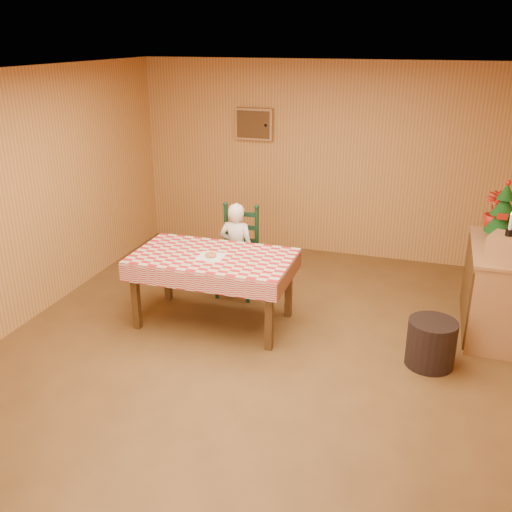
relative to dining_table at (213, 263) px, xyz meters
The scene contains 13 objects.
ground 1.04m from the dining_table, 42.66° to the right, with size 6.00×6.00×0.00m, color brown.
cabin_walls 1.27m from the dining_table, ahead, with size 5.10×6.05×2.65m.
dining_table is the anchor object (origin of this frame).
ladder_chair 0.81m from the dining_table, 90.00° to the left, with size 0.44×0.40×1.08m.
seated_child 0.74m from the dining_table, 90.00° to the left, with size 0.41×0.27×1.12m, color white.
napkin 0.10m from the dining_table, 90.00° to the right, with size 0.26×0.26×0.00m, color white.
donut 0.12m from the dining_table, 90.00° to the right, with size 0.12×0.12×0.04m, color #D38B4B.
shelf_unit 2.88m from the dining_table, 14.01° to the left, with size 0.54×1.24×0.93m.
crate 2.83m from the dining_table, ahead, with size 0.30×0.30×0.25m, color tan.
christmas_tree 2.99m from the dining_table, 18.68° to the left, with size 0.34×0.34×0.62m.
flower_arrangement 3.05m from the dining_table, 24.41° to the left, with size 0.23×0.23×0.41m, color #A21A0E.
candle_set 2.86m from the dining_table, ahead, with size 0.07×0.07×0.22m.
storage_bin 2.28m from the dining_table, ahead, with size 0.45×0.45×0.45m, color black.
Camera 1 is at (1.51, -4.54, 2.90)m, focal length 40.00 mm.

